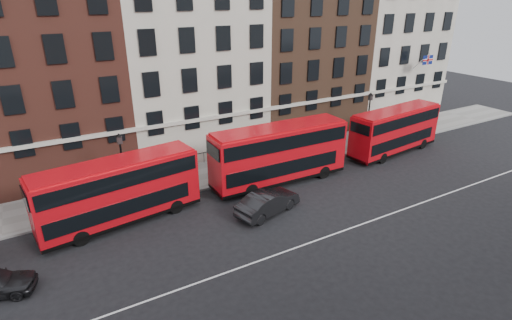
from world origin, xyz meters
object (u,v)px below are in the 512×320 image
car_front (268,202)px  traffic_light (413,116)px  bus_c (279,153)px  bus_d (395,130)px  bus_b (118,190)px

car_front → traffic_light: traffic_light is taller
bus_c → car_front: size_ratio=2.28×
bus_c → bus_d: size_ratio=1.08×
bus_d → traffic_light: bus_d is taller
car_front → bus_d: bearing=-92.0°
bus_b → bus_d: 25.61m
bus_c → bus_d: (13.10, -0.00, -0.22)m
car_front → traffic_light: bearing=-89.8°
bus_b → bus_d: (25.61, 0.00, -0.04)m
bus_d → car_front: 16.98m
bus_b → traffic_light: (30.60, 2.07, 0.06)m
bus_b → car_front: size_ratio=2.16×
bus_c → traffic_light: bus_c is taller
bus_d → traffic_light: size_ratio=3.24×
car_front → traffic_light: (21.47, 5.92, 1.62)m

